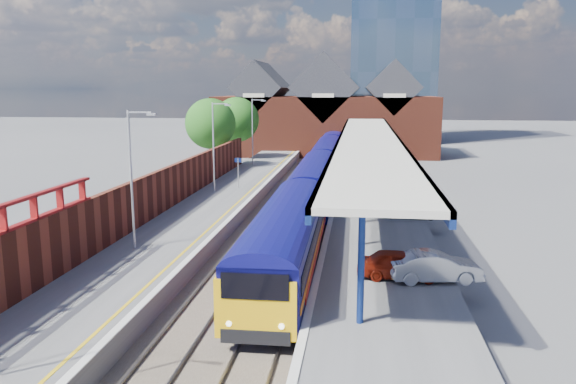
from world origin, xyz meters
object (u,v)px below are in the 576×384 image
object	(u,v)px
parked_car_silver	(435,267)
lamp_post_d	(254,128)
parked_car_red	(400,264)
parked_car_blue	(395,196)
train	(322,166)
parked_car_dark	(410,208)
lamp_post_c	(215,141)
lamp_post_b	(134,171)
platform_sign	(238,168)

from	to	relation	value
parked_car_silver	lamp_post_d	bearing A→B (deg)	13.77
parked_car_red	parked_car_blue	xyz separation A→B (m)	(0.70, 15.66, -0.00)
train	parked_car_blue	world-z (taller)	train
train	lamp_post_d	distance (m)	11.75
lamp_post_d	parked_car_dark	bearing A→B (deg)	-57.94
lamp_post_d	parked_car_blue	xyz separation A→B (m)	(13.73, -19.39, -3.38)
lamp_post_c	lamp_post_d	xyz separation A→B (m)	(0.00, 16.00, 0.00)
lamp_post_b	parked_car_blue	distance (m)	18.95
platform_sign	parked_car_dark	size ratio (longest dim) A/B	0.62
parked_car_red	parked_car_blue	world-z (taller)	parked_car_red
lamp_post_c	parked_car_red	world-z (taller)	lamp_post_c
lamp_post_c	parked_car_red	bearing A→B (deg)	-55.61
parked_car_blue	lamp_post_c	bearing A→B (deg)	94.81
lamp_post_b	lamp_post_c	distance (m)	16.00
parked_car_dark	parked_car_blue	bearing A→B (deg)	16.02
platform_sign	parked_car_blue	world-z (taller)	platform_sign
parked_car_dark	parked_car_blue	world-z (taller)	parked_car_blue
parked_car_silver	train	bearing A→B (deg)	5.24
lamp_post_d	platform_sign	bearing A→B (deg)	-84.44
parked_car_dark	parked_car_red	bearing A→B (deg)	178.17
train	lamp_post_b	size ratio (longest dim) A/B	9.42
lamp_post_c	parked_car_blue	bearing A→B (deg)	-13.88
train	parked_car_dark	xyz separation A→B (m)	(6.60, -14.82, -0.53)
platform_sign	train	bearing A→B (deg)	41.48
lamp_post_b	parked_car_blue	bearing A→B (deg)	42.55
lamp_post_c	parked_car_red	xyz separation A→B (m)	(13.04, -19.05, -3.37)
parked_car_dark	parked_car_blue	distance (m)	3.76
train	parked_car_silver	world-z (taller)	train
train	lamp_post_c	xyz separation A→B (m)	(-7.86, -7.74, 2.87)
train	parked_car_silver	distance (m)	27.81
lamp_post_b	lamp_post_c	xyz separation A→B (m)	(0.00, 16.00, 0.00)
train	lamp_post_d	world-z (taller)	lamp_post_d
parked_car_silver	parked_car_blue	bearing A→B (deg)	-5.83
train	platform_sign	distance (m)	8.69
platform_sign	parked_car_red	world-z (taller)	platform_sign
parked_car_dark	platform_sign	bearing A→B (deg)	60.19
parked_car_red	parked_car_silver	bearing A→B (deg)	-96.85
lamp_post_b	platform_sign	xyz separation A→B (m)	(1.36, 18.00, -2.30)
train	lamp_post_b	xyz separation A→B (m)	(-7.86, -23.74, 2.87)
lamp_post_b	parked_car_silver	size ratio (longest dim) A/B	1.81
parked_car_red	lamp_post_d	bearing A→B (deg)	21.90
lamp_post_d	parked_car_dark	xyz separation A→B (m)	(14.46, -23.08, -3.40)
parked_car_silver	parked_car_dark	distance (m)	12.18
lamp_post_d	platform_sign	world-z (taller)	lamp_post_d
lamp_post_b	lamp_post_d	distance (m)	32.00
platform_sign	parked_car_red	bearing A→B (deg)	-60.99
lamp_post_c	parked_car_red	size ratio (longest dim) A/B	1.93
train	parked_car_blue	distance (m)	12.60
lamp_post_b	lamp_post_d	size ratio (longest dim) A/B	1.00
platform_sign	parked_car_dark	bearing A→B (deg)	-34.74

